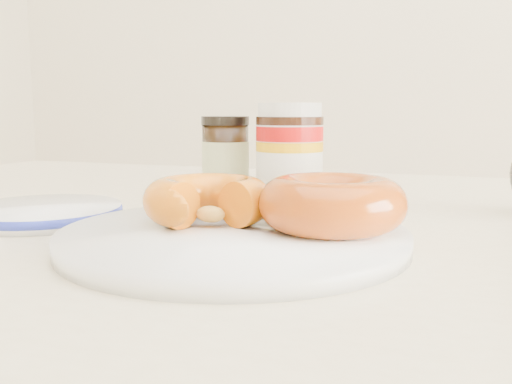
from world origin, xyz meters
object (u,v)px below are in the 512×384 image
(dining_table, at_px, (313,315))
(nutella_jar, at_px, (289,147))
(plate, at_px, (234,237))
(donut_bitten, at_px, (208,200))
(dark_jar, at_px, (225,155))
(donut_whole, at_px, (332,203))
(blue_rim_saucer, at_px, (44,212))

(dining_table, height_order, nutella_jar, nutella_jar)
(plate, xyz_separation_m, donut_bitten, (-0.03, 0.02, 0.02))
(donut_bitten, bearing_deg, dark_jar, 131.79)
(nutella_jar, relative_size, dark_jar, 1.17)
(dining_table, relative_size, donut_whole, 12.41)
(plate, distance_m, donut_whole, 0.08)
(donut_whole, bearing_deg, donut_bitten, -175.79)
(dining_table, distance_m, donut_bitten, 0.15)
(donut_bitten, relative_size, donut_whole, 0.92)
(donut_whole, bearing_deg, dining_table, 114.23)
(dining_table, xyz_separation_m, nutella_jar, (-0.07, 0.15, 0.14))
(nutella_jar, distance_m, dark_jar, 0.09)
(donut_bitten, bearing_deg, nutella_jar, 111.75)
(plate, bearing_deg, donut_whole, 19.96)
(plate, xyz_separation_m, donut_whole, (0.07, 0.03, 0.03))
(nutella_jar, bearing_deg, donut_whole, -65.57)
(dining_table, xyz_separation_m, donut_bitten, (-0.07, -0.08, 0.11))
(dining_table, height_order, donut_whole, donut_whole)
(donut_bitten, xyz_separation_m, donut_whole, (0.10, 0.01, 0.00))
(dining_table, height_order, dark_jar, dark_jar)
(plate, bearing_deg, dark_jar, 114.26)
(donut_bitten, distance_m, donut_whole, 0.10)
(plate, relative_size, nutella_jar, 2.39)
(dining_table, relative_size, nutella_jar, 12.60)
(dining_table, distance_m, nutella_jar, 0.22)
(dining_table, relative_size, donut_bitten, 13.41)
(nutella_jar, distance_m, blue_rim_saucer, 0.28)
(nutella_jar, height_order, blue_rim_saucer, nutella_jar)
(dining_table, xyz_separation_m, dark_jar, (-0.16, 0.17, 0.13))
(donut_whole, relative_size, blue_rim_saucer, 0.78)
(donut_bitten, height_order, blue_rim_saucer, donut_bitten)
(dining_table, bearing_deg, blue_rim_saucer, -166.06)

